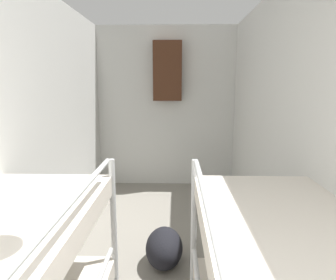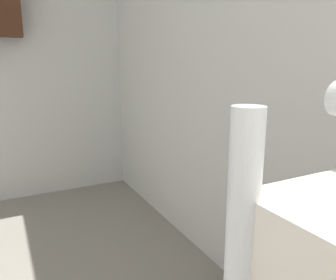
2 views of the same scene
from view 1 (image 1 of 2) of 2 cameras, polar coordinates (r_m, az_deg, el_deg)
wall_left at (r=2.60m, az=-27.96°, el=1.06°), size 0.06×5.27×2.54m
wall_right at (r=2.46m, az=24.49°, el=0.86°), size 0.06×5.27×2.54m
wall_back at (r=4.85m, az=-0.36°, el=6.18°), size 2.30×0.06×2.54m
duffel_bag at (r=2.91m, az=-0.73°, el=-19.83°), size 0.34×0.50×0.34m
hanging_coat at (r=4.69m, az=-0.11°, el=13.00°), size 0.44×0.12×0.90m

